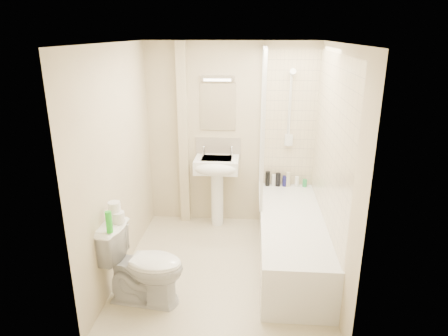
{
  "coord_description": "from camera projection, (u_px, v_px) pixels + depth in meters",
  "views": [
    {
      "loc": [
        0.3,
        -3.83,
        2.5
      ],
      "look_at": [
        -0.01,
        0.2,
        1.11
      ],
      "focal_mm": 32.0,
      "sensor_mm": 36.0,
      "label": 1
    }
  ],
  "objects": [
    {
      "name": "bottle_white_a",
      "position": [
        274.0,
        180.0,
        5.3
      ],
      "size": [
        0.06,
        0.06,
        0.16
      ],
      "primitive_type": "cylinder",
      "color": "silver",
      "rests_on": "bathtub"
    },
    {
      "name": "wall_left",
      "position": [
        118.0,
        164.0,
        4.14
      ],
      "size": [
        0.02,
        2.5,
        2.4
      ],
      "primitive_type": "cube",
      "color": "beige",
      "rests_on": "ground"
    },
    {
      "name": "floor",
      "position": [
        224.0,
        268.0,
        4.45
      ],
      "size": [
        2.5,
        2.5,
        0.0
      ],
      "primitive_type": "plane",
      "color": "beige",
      "rests_on": "ground"
    },
    {
      "name": "bottle_white_b",
      "position": [
        297.0,
        182.0,
        5.28
      ],
      "size": [
        0.05,
        0.05,
        0.14
      ],
      "primitive_type": "cylinder",
      "color": "white",
      "rests_on": "bathtub"
    },
    {
      "name": "bottle_green",
      "position": [
        305.0,
        183.0,
        5.28
      ],
      "size": [
        0.06,
        0.06,
        0.1
      ],
      "primitive_type": "cylinder",
      "color": "green",
      "rests_on": "bathtub"
    },
    {
      "name": "toilet",
      "position": [
        143.0,
        265.0,
        3.8
      ],
      "size": [
        0.64,
        0.89,
        0.79
      ],
      "primitive_type": "imported",
      "rotation": [
        0.0,
        0.0,
        1.44
      ],
      "color": "white",
      "rests_on": "ground"
    },
    {
      "name": "toilet_roll_lower",
      "position": [
        118.0,
        217.0,
        3.75
      ],
      "size": [
        0.12,
        0.12,
        0.1
      ],
      "primitive_type": "cylinder",
      "color": "white",
      "rests_on": "toilet"
    },
    {
      "name": "strip_light",
      "position": [
        218.0,
        78.0,
        4.97
      ],
      "size": [
        0.42,
        0.07,
        0.07
      ],
      "primitive_type": "cube",
      "color": "silver",
      "rests_on": "wall_back"
    },
    {
      "name": "wall_right",
      "position": [
        333.0,
        169.0,
        3.98
      ],
      "size": [
        0.02,
        2.5,
        2.4
      ],
      "primitive_type": "cube",
      "color": "beige",
      "rests_on": "ground"
    },
    {
      "name": "bottle_black_b",
      "position": [
        278.0,
        180.0,
        5.29
      ],
      "size": [
        0.06,
        0.06,
        0.18
      ],
      "primitive_type": "cylinder",
      "color": "black",
      "rests_on": "bathtub"
    },
    {
      "name": "shower_screen",
      "position": [
        263.0,
        125.0,
        4.7
      ],
      "size": [
        0.04,
        0.92,
        1.8
      ],
      "color": "white",
      "rests_on": "bathtub"
    },
    {
      "name": "green_bottle",
      "position": [
        109.0,
        222.0,
        3.55
      ],
      "size": [
        0.06,
        0.06,
        0.2
      ],
      "primitive_type": "cylinder",
      "color": "green",
      "rests_on": "toilet"
    },
    {
      "name": "tile_right",
      "position": [
        331.0,
        142.0,
        4.1
      ],
      "size": [
        0.01,
        2.1,
        1.75
      ],
      "primitive_type": "cube",
      "color": "beige",
      "rests_on": "wall_right"
    },
    {
      "name": "bathtub",
      "position": [
        291.0,
        239.0,
        4.49
      ],
      "size": [
        0.7,
        2.1,
        0.55
      ],
      "color": "white",
      "rests_on": "ground"
    },
    {
      "name": "bottle_black_a",
      "position": [
        268.0,
        179.0,
        5.3
      ],
      "size": [
        0.06,
        0.06,
        0.2
      ],
      "primitive_type": "cylinder",
      "color": "black",
      "rests_on": "bathtub"
    },
    {
      "name": "wall_back",
      "position": [
        231.0,
        136.0,
        5.24
      ],
      "size": [
        2.2,
        0.02,
        2.4
      ],
      "primitive_type": "cube",
      "color": "beige",
      "rests_on": "ground"
    },
    {
      "name": "bottle_blue",
      "position": [
        285.0,
        181.0,
        5.29
      ],
      "size": [
        0.06,
        0.06,
        0.14
      ],
      "primitive_type": "cylinder",
      "color": "#141253",
      "rests_on": "bathtub"
    },
    {
      "name": "pipe_boxing",
      "position": [
        184.0,
        136.0,
        5.23
      ],
      "size": [
        0.12,
        0.12,
        2.4
      ],
      "primitive_type": "cube",
      "color": "beige",
      "rests_on": "ground"
    },
    {
      "name": "tile_back",
      "position": [
        289.0,
        120.0,
        5.1
      ],
      "size": [
        0.7,
        0.01,
        1.75
      ],
      "primitive_type": "cube",
      "color": "beige",
      "rests_on": "wall_back"
    },
    {
      "name": "mirror",
      "position": [
        218.0,
        107.0,
        5.12
      ],
      "size": [
        0.46,
        0.01,
        0.6
      ],
      "primitive_type": "cube",
      "color": "white",
      "rests_on": "wall_back"
    },
    {
      "name": "pedestal_sink",
      "position": [
        217.0,
        173.0,
        5.17
      ],
      "size": [
        0.56,
        0.51,
        1.09
      ],
      "color": "white",
      "rests_on": "ground"
    },
    {
      "name": "splashback",
      "position": [
        218.0,
        148.0,
        5.3
      ],
      "size": [
        0.6,
        0.02,
        0.3
      ],
      "primitive_type": "cube",
      "color": "beige",
      "rests_on": "wall_back"
    },
    {
      "name": "toilet_roll_upper",
      "position": [
        114.0,
        207.0,
        3.74
      ],
      "size": [
        0.12,
        0.12,
        0.09
      ],
      "primitive_type": "cylinder",
      "color": "white",
      "rests_on": "toilet_roll_lower"
    },
    {
      "name": "shower_fixture",
      "position": [
        290.0,
        112.0,
        5.02
      ],
      "size": [
        0.1,
        0.16,
        0.99
      ],
      "color": "white",
      "rests_on": "wall_back"
    },
    {
      "name": "bottle_cream",
      "position": [
        288.0,
        179.0,
        5.28
      ],
      "size": [
        0.06,
        0.06,
        0.19
      ],
      "primitive_type": "cylinder",
      "color": "beige",
      "rests_on": "bathtub"
    },
    {
      "name": "ceiling",
      "position": [
        224.0,
        43.0,
        3.67
      ],
      "size": [
        2.2,
        2.5,
        0.02
      ],
      "primitive_type": "cube",
      "color": "white",
      "rests_on": "wall_back"
    }
  ]
}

